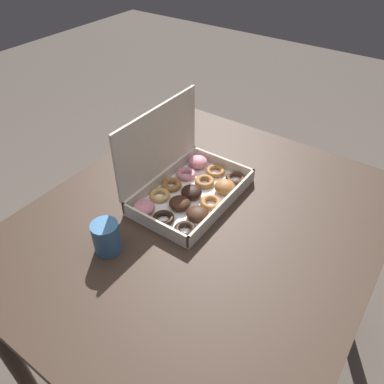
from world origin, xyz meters
The scene contains 4 objects.
ground_plane centered at (0.00, 0.00, 0.00)m, with size 8.00×8.00×0.00m, color #564C44.
dining_table centered at (0.00, 0.00, 0.67)m, with size 1.15×0.98×0.77m.
donut_box centered at (0.07, 0.12, 0.81)m, with size 0.38×0.25×0.28m.
coffee_mug centered at (-0.25, 0.15, 0.81)m, with size 0.07×0.07×0.09m.
Camera 1 is at (-0.68, -0.44, 1.55)m, focal length 35.00 mm.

